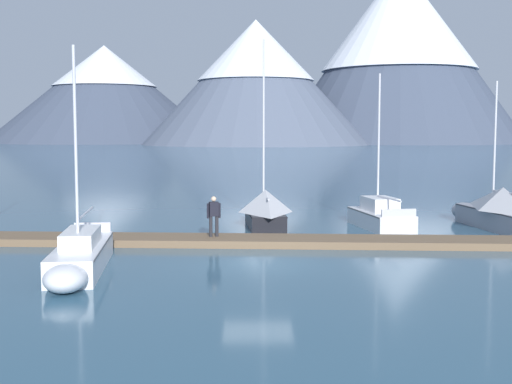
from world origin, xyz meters
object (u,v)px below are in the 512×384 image
Objects in this scene: sailboat_second_berth at (79,256)px; sailboat_mid_dock_starboard at (378,215)px; sailboat_mid_dock_port at (265,209)px; person_on_dock at (214,214)px; sailboat_far_berth at (496,209)px.

sailboat_second_berth is 15.89m from sailboat_mid_dock_starboard.
person_on_dock is at bearing -114.27° from sailboat_mid_dock_port.
sailboat_mid_dock_starboard reaches higher than person_on_dock.
sailboat_mid_dock_starboard is at bearing 173.64° from sailboat_far_berth.
sailboat_second_berth is at bearing -121.12° from sailboat_mid_dock_port.
sailboat_mid_dock_starboard reaches higher than sailboat_far_berth.
sailboat_mid_dock_port is 11.13m from sailboat_far_berth.
sailboat_mid_dock_port is 1.23× the size of sailboat_mid_dock_starboard.
sailboat_mid_dock_port reaches higher than sailboat_far_berth.
sailboat_mid_dock_port is at bearing 178.20° from sailboat_mid_dock_starboard.
person_on_dock is at bearing -162.61° from sailboat_far_berth.
sailboat_far_berth is at bearing -6.36° from sailboat_mid_dock_starboard.
sailboat_far_berth is at bearing 29.31° from sailboat_second_berth.
sailboat_mid_dock_starboard is 5.61m from sailboat_far_berth.
sailboat_mid_dock_port is at bearing 175.90° from sailboat_far_berth.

